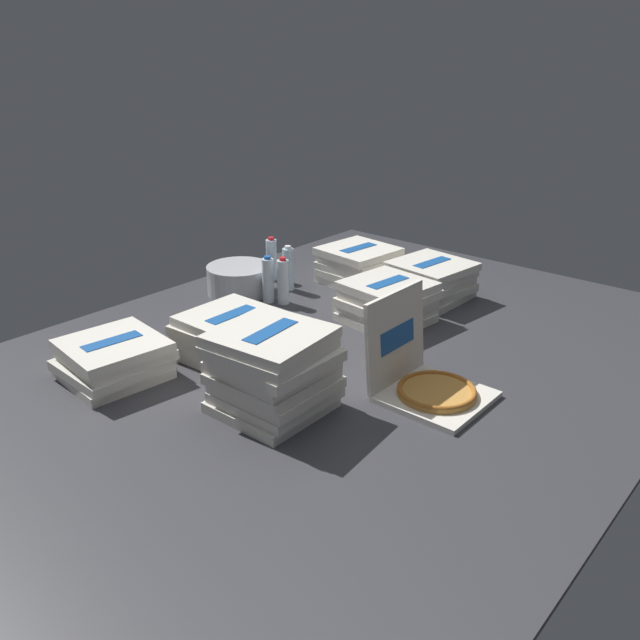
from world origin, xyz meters
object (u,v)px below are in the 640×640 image
Objects in this scene: open_pizza_box at (425,378)px; water_bottle_3 at (288,269)px; pizza_stack_left_near at (273,371)px; water_bottle_1 at (268,280)px; pizza_stack_right_mid at (387,302)px; pizza_stack_left_far at (430,280)px; pizza_stack_left_mid at (360,265)px; water_bottle_2 at (283,282)px; ice_bucket at (239,279)px; water_bottle_0 at (272,259)px; pizza_stack_right_far at (231,336)px; pizza_stack_right_near at (113,359)px.

open_pizza_box is 1.63× the size of water_bottle_3.
pizza_stack_left_near is at bearing 141.41° from open_pizza_box.
water_bottle_1 is 0.20m from water_bottle_3.
pizza_stack_right_mid is 0.39m from pizza_stack_left_far.
water_bottle_2 is at bearing 169.18° from pizza_stack_left_mid.
pizza_stack_left_far reaches higher than ice_bucket.
water_bottle_0 is at bearing 111.38° from pizza_stack_left_far.
pizza_stack_left_near is 1.03m from water_bottle_2.
pizza_stack_left_mid is (1.26, 0.59, -0.06)m from pizza_stack_left_near.
ice_bucket is at bearing 44.79° from pizza_stack_right_far.
open_pizza_box is 0.97× the size of pizza_stack_right_near.
open_pizza_box is 0.56m from pizza_stack_left_near.
pizza_stack_right_near is 1.68× the size of water_bottle_0.
pizza_stack_right_mid is at bearing -178.69° from pizza_stack_left_far.
open_pizza_box reaches higher than water_bottle_1.
water_bottle_3 is (-0.06, -0.18, 0.00)m from water_bottle_0.
water_bottle_1 is (-0.57, 0.58, 0.02)m from pizza_stack_left_far.
pizza_stack_left_far is 0.98m from ice_bucket.
pizza_stack_left_near is at bearing -134.13° from water_bottle_1.
water_bottle_2 is (0.04, -0.28, 0.04)m from ice_bucket.
water_bottle_1 reaches higher than pizza_stack_left_mid.
pizza_stack_right_far is 1.64× the size of water_bottle_2.
open_pizza_box is at bearing -72.08° from pizza_stack_right_far.
pizza_stack_left_mid is 0.48m from water_bottle_0.
pizza_stack_right_near is 1.01m from ice_bucket.
pizza_stack_left_near is 0.97× the size of pizza_stack_right_mid.
open_pizza_box is at bearing -56.15° from pizza_stack_right_near.
water_bottle_2 reaches higher than ice_bucket.
ice_bucket is at bearing 18.76° from pizza_stack_right_near.
water_bottle_1 is (0.30, 1.10, 0.04)m from open_pizza_box.
water_bottle_3 is at bearing 40.81° from pizza_stack_left_near.
open_pizza_box reaches higher than pizza_stack_left_mid.
water_bottle_1 is at bearing 107.11° from pizza_stack_right_mid.
pizza_stack_right_far is 0.64m from water_bottle_2.
pizza_stack_right_near is 1.21× the size of ice_bucket.
pizza_stack_left_mid is 0.40m from water_bottle_3.
water_bottle_1 is at bearing 134.25° from pizza_stack_left_far.
pizza_stack_left_mid is 0.56m from water_bottle_1.
water_bottle_0 reaches higher than pizza_stack_left_mid.
water_bottle_3 is (-0.38, 0.63, 0.02)m from pizza_stack_left_far.
water_bottle_3 is at bearing -40.01° from ice_bucket.
water_bottle_0 and water_bottle_1 have the same top height.
pizza_stack_right_mid is 1.01× the size of pizza_stack_right_near.
water_bottle_3 reaches higher than pizza_stack_left_mid.
pizza_stack_right_near is (-0.23, 0.64, -0.08)m from pizza_stack_left_near.
water_bottle_2 is at bearing -82.64° from ice_bucket.
ice_bucket is 1.39× the size of water_bottle_2.
pizza_stack_left_near is 1.39m from water_bottle_0.
water_bottle_1 is at bearing 6.92° from pizza_stack_right_near.
pizza_stack_left_mid is 1.49m from pizza_stack_right_near.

